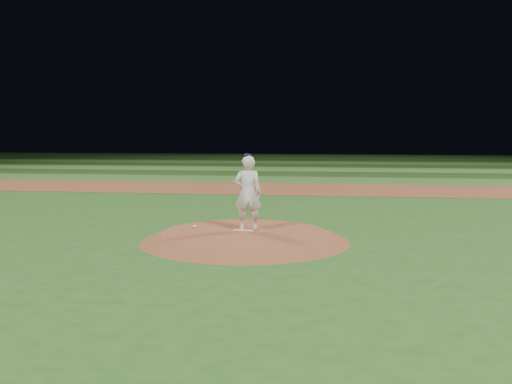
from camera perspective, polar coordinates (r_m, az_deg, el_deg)
ground at (r=15.10m, az=-1.09°, el=-4.94°), size 120.00×120.00×0.00m
infield_dirt_band at (r=28.88m, az=3.42°, el=0.31°), size 70.00×6.00×0.02m
outfield_stripe_0 at (r=34.34m, az=4.20°, el=1.21°), size 70.00×5.00×0.02m
outfield_stripe_1 at (r=39.31m, az=4.72°, el=1.81°), size 70.00×5.00×0.02m
outfield_stripe_2 at (r=44.29m, az=5.12°, el=2.28°), size 70.00×5.00×0.02m
outfield_stripe_3 at (r=49.27m, az=5.44°, el=2.65°), size 70.00×5.00×0.02m
outfield_stripe_4 at (r=54.26m, az=5.71°, el=2.95°), size 70.00×5.00×0.02m
outfield_stripe_5 at (r=59.25m, az=5.93°, el=3.20°), size 70.00×5.00×0.02m
pitchers_mound at (r=15.08m, az=-1.10°, el=-4.47°), size 5.50×5.50×0.25m
pitching_rubber at (r=15.23m, az=-1.26°, el=-3.84°), size 0.54×0.17×0.03m
rosin_bag at (r=15.81m, az=-6.14°, el=-3.44°), size 0.12×0.12×0.06m
pitcher_on_mound at (r=15.18m, az=-0.82°, el=-0.07°), size 0.80×0.59×2.06m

